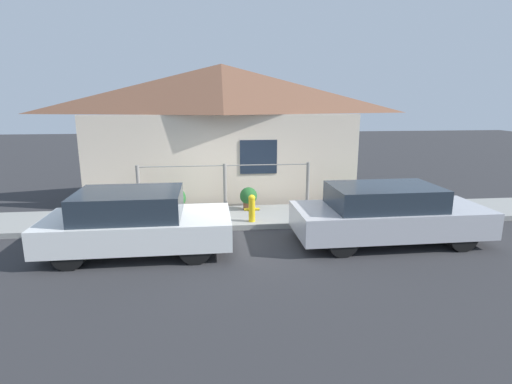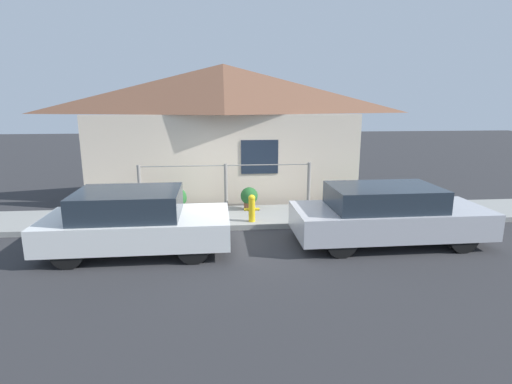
# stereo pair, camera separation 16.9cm
# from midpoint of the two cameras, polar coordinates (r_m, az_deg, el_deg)

# --- Properties ---
(ground_plane) EXTENTS (60.00, 60.00, 0.00)m
(ground_plane) POSITION_cam_midpoint_polar(r_m,az_deg,el_deg) (9.92, -4.48, -5.57)
(ground_plane) COLOR #2D2D30
(sidewalk) EXTENTS (24.00, 1.87, 0.14)m
(sidewalk) POSITION_cam_midpoint_polar(r_m,az_deg,el_deg) (10.79, -4.67, -3.64)
(sidewalk) COLOR gray
(sidewalk) RESTS_ON ground_plane
(house) EXTENTS (8.55, 2.23, 4.23)m
(house) POSITION_cam_midpoint_polar(r_m,az_deg,el_deg) (12.65, -5.30, 13.63)
(house) COLOR beige
(house) RESTS_ON ground_plane
(fence) EXTENTS (4.90, 0.10, 1.27)m
(fence) POSITION_cam_midpoint_polar(r_m,az_deg,el_deg) (11.36, -4.87, 1.18)
(fence) COLOR gray
(fence) RESTS_ON sidewalk
(car_left) EXTENTS (3.86, 1.79, 1.33)m
(car_left) POSITION_cam_midpoint_polar(r_m,az_deg,el_deg) (8.76, -17.32, -4.09)
(car_left) COLOR white
(car_left) RESTS_ON ground_plane
(car_right) EXTENTS (4.28, 1.72, 1.31)m
(car_right) POSITION_cam_midpoint_polar(r_m,az_deg,el_deg) (9.41, 17.83, -2.97)
(car_right) COLOR #B7B7BC
(car_right) RESTS_ON ground_plane
(fire_hydrant) EXTENTS (0.39, 0.17, 0.70)m
(fire_hydrant) POSITION_cam_midpoint_polar(r_m,az_deg,el_deg) (10.08, -1.08, -2.23)
(fire_hydrant) COLOR yellow
(fire_hydrant) RESTS_ON sidewalk
(potted_plant_near_hydrant) EXTENTS (0.48, 0.48, 0.64)m
(potted_plant_near_hydrant) POSITION_cam_midpoint_polar(r_m,az_deg,el_deg) (11.17, -1.51, -0.77)
(potted_plant_near_hydrant) COLOR brown
(potted_plant_near_hydrant) RESTS_ON sidewalk
(potted_plant_by_fence) EXTENTS (0.59, 0.59, 0.67)m
(potted_plant_by_fence) POSITION_cam_midpoint_polar(r_m,az_deg,el_deg) (11.26, -11.89, -0.91)
(potted_plant_by_fence) COLOR slate
(potted_plant_by_fence) RESTS_ON sidewalk
(potted_plant_corner) EXTENTS (0.52, 0.52, 0.64)m
(potted_plant_corner) POSITION_cam_midpoint_polar(r_m,az_deg,el_deg) (11.93, 13.21, -0.18)
(potted_plant_corner) COLOR brown
(potted_plant_corner) RESTS_ON sidewalk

